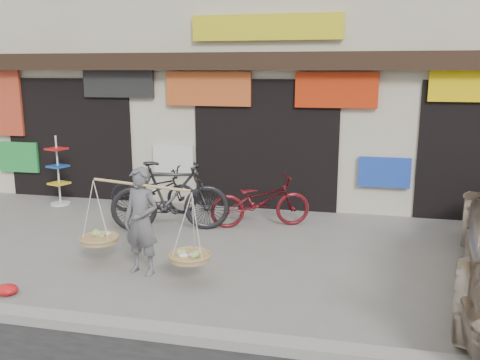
% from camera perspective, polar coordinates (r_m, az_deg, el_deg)
% --- Properties ---
extents(ground, '(70.00, 70.00, 0.00)m').
position_cam_1_polar(ground, '(7.60, -1.80, -10.07)').
color(ground, gray).
rests_on(ground, ground).
extents(kerb, '(70.00, 0.25, 0.12)m').
position_cam_1_polar(kerb, '(5.84, -6.90, -16.76)').
color(kerb, gray).
rests_on(kerb, ground).
extents(shophouse_block, '(14.00, 6.32, 7.00)m').
position_cam_1_polar(shophouse_block, '(13.34, 5.20, 14.66)').
color(shophouse_block, beige).
rests_on(shophouse_block, ground).
extents(street_vendor, '(2.12, 0.95, 1.56)m').
position_cam_1_polar(street_vendor, '(7.39, -11.00, -5.05)').
color(street_vendor, slate).
rests_on(street_vendor, ground).
extents(bike_0, '(1.87, 0.79, 0.96)m').
position_cam_1_polar(bike_0, '(10.55, -9.70, -1.09)').
color(bike_0, black).
rests_on(bike_0, ground).
extents(bike_1, '(2.23, 1.23, 1.29)m').
position_cam_1_polar(bike_1, '(9.27, -7.83, -1.82)').
color(bike_1, black).
rests_on(bike_1, ground).
extents(bike_2, '(1.98, 1.28, 0.98)m').
position_cam_1_polar(bike_2, '(9.48, 2.30, -2.35)').
color(bike_2, '#5D1017').
rests_on(bike_2, ground).
extents(display_rack, '(0.45, 0.45, 1.52)m').
position_cam_1_polar(display_rack, '(11.66, -19.70, 0.30)').
color(display_rack, silver).
rests_on(display_rack, ground).
extents(red_bag, '(0.31, 0.25, 0.14)m').
position_cam_1_polar(red_bag, '(7.46, -24.73, -11.12)').
color(red_bag, red).
rests_on(red_bag, ground).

